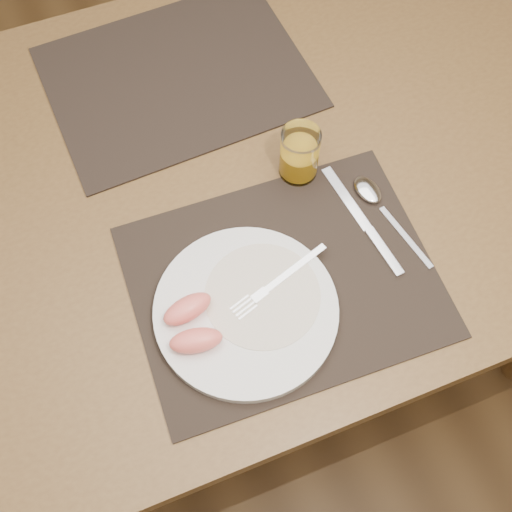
% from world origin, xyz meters
% --- Properties ---
extents(ground, '(5.00, 5.00, 0.00)m').
position_xyz_m(ground, '(0.00, 0.00, 0.00)').
color(ground, brown).
rests_on(ground, ground).
extents(table, '(1.40, 0.90, 0.75)m').
position_xyz_m(table, '(0.00, 0.00, 0.67)').
color(table, brown).
rests_on(table, ground).
extents(placemat_near, '(0.46, 0.37, 0.00)m').
position_xyz_m(placemat_near, '(0.00, -0.22, 0.75)').
color(placemat_near, black).
rests_on(placemat_near, table).
extents(placemat_far, '(0.47, 0.37, 0.00)m').
position_xyz_m(placemat_far, '(-0.02, 0.22, 0.75)').
color(placemat_far, black).
rests_on(placemat_far, table).
extents(plate, '(0.27, 0.27, 0.02)m').
position_xyz_m(plate, '(-0.07, -0.25, 0.76)').
color(plate, white).
rests_on(plate, placemat_near).
extents(plate_dressing, '(0.17, 0.17, 0.00)m').
position_xyz_m(plate_dressing, '(-0.04, -0.24, 0.77)').
color(plate_dressing, white).
rests_on(plate_dressing, plate).
extents(fork, '(0.17, 0.07, 0.00)m').
position_xyz_m(fork, '(-0.02, -0.23, 0.77)').
color(fork, silver).
rests_on(fork, plate).
extents(knife, '(0.04, 0.22, 0.01)m').
position_xyz_m(knife, '(0.16, -0.19, 0.76)').
color(knife, silver).
rests_on(knife, placemat_near).
extents(spoon, '(0.06, 0.19, 0.01)m').
position_xyz_m(spoon, '(0.19, -0.14, 0.76)').
color(spoon, silver).
rests_on(spoon, placemat_near).
extents(juice_glass, '(0.06, 0.06, 0.09)m').
position_xyz_m(juice_glass, '(0.10, -0.05, 0.80)').
color(juice_glass, white).
rests_on(juice_glass, placemat_near).
extents(grapefruit_wedges, '(0.08, 0.10, 0.03)m').
position_xyz_m(grapefruit_wedges, '(-0.15, -0.25, 0.79)').
color(grapefruit_wedges, '#FF7A68').
rests_on(grapefruit_wedges, plate).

